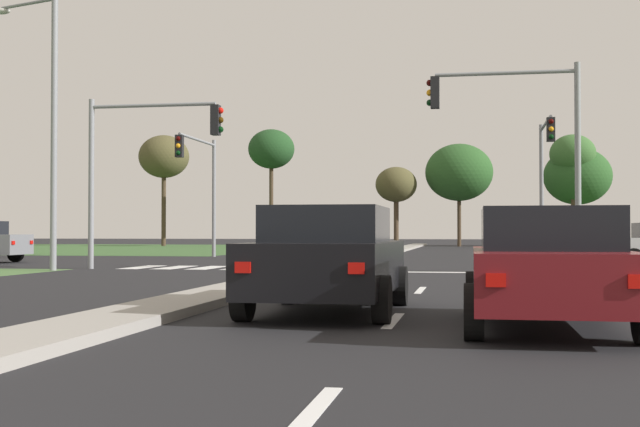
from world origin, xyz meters
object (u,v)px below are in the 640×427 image
object	(u,v)px
traffic_signal_far_left	(201,173)
treeline_sixth	(573,155)
car_black_near	(329,259)
pedestrian_at_median	(381,233)
treeline_fourth	(459,173)
car_maroon_third	(547,267)
street_lamp_second	(48,115)
traffic_signal_near_left	(139,151)
treeline_second	(271,150)
treeline_third	(396,185)
traffic_signal_far_right	(545,163)
treeline_near	(164,157)
treeline_fifth	(578,176)
traffic_signal_near_right	(524,130)

from	to	relation	value
traffic_signal_far_left	treeline_sixth	xyz separation A→B (m)	(20.00, 32.38, 3.42)
car_black_near	pedestrian_at_median	size ratio (longest dim) A/B	2.66
treeline_fourth	pedestrian_at_median	bearing A→B (deg)	-97.09
car_maroon_third	street_lamp_second	xyz separation A→B (m)	(-13.94, 13.47, 4.08)
traffic_signal_near_left	pedestrian_at_median	bearing A→B (deg)	69.10
traffic_signal_far_left	treeline_second	bearing A→B (deg)	97.04
treeline_second	street_lamp_second	bearing A→B (deg)	-86.35
car_maroon_third	treeline_sixth	xyz separation A→B (m)	(6.93, 58.37, 6.53)
traffic_signal_far_left	pedestrian_at_median	xyz separation A→B (m)	(7.71, 4.59, -2.73)
traffic_signal_far_left	treeline_sixth	bearing A→B (deg)	58.29
treeline_third	treeline_sixth	bearing A→B (deg)	6.96
treeline_sixth	traffic_signal_far_left	bearing A→B (deg)	-121.71
car_black_near	traffic_signal_near_left	distance (m)	15.91
treeline_sixth	traffic_signal_near_left	bearing A→B (deg)	-112.80
pedestrian_at_median	traffic_signal_far_left	bearing A→B (deg)	-112.38
car_maroon_third	traffic_signal_far_right	size ratio (longest dim) A/B	0.73
car_maroon_third	street_lamp_second	distance (m)	19.81
traffic_signal_near_left	street_lamp_second	distance (m)	2.99
traffic_signal_far_right	treeline_fourth	xyz separation A→B (m)	(-4.08, 31.86, 1.84)
traffic_signal_far_right	treeline_sixth	xyz separation A→B (m)	(4.80, 32.24, 3.18)
pedestrian_at_median	treeline_second	size ratio (longest dim) A/B	0.18
treeline_near	treeline_second	distance (m)	10.13
traffic_signal_near_left	treeline_sixth	bearing A→B (deg)	67.20
traffic_signal_far_right	treeline_fifth	size ratio (longest dim) A/B	0.75
street_lamp_second	treeline_second	size ratio (longest dim) A/B	0.92
pedestrian_at_median	treeline_near	distance (m)	33.80
traffic_signal_far_right	treeline_near	xyz separation A→B (m)	(-28.48, 30.18, 3.30)
treeline_second	treeline_fourth	xyz separation A→B (m)	(14.57, 4.09, -1.69)
car_black_near	traffic_signal_far_left	size ratio (longest dim) A/B	0.80
traffic_signal_near_left	treeline_fifth	xyz separation A→B (m)	(18.87, 44.91, 1.85)
treeline_second	treeline_sixth	world-z (taller)	treeline_second
treeline_fifth	traffic_signal_near_right	bearing A→B (deg)	-98.66
car_black_near	street_lamp_second	bearing A→B (deg)	132.40
traffic_signal_far_right	treeline_fifth	bearing A→B (deg)	80.98
traffic_signal_far_left	treeline_fifth	distance (m)	39.42
car_black_near	traffic_signal_near_left	size ratio (longest dim) A/B	0.81
car_maroon_third	traffic_signal_near_right	world-z (taller)	traffic_signal_near_right
street_lamp_second	treeline_fourth	distance (m)	46.12
treeline_fourth	treeline_sixth	bearing A→B (deg)	2.43
traffic_signal_far_left	treeline_second	xyz separation A→B (m)	(-3.45, 27.91, 3.77)
car_maroon_third	treeline_third	world-z (taller)	treeline_third
traffic_signal_far_left	traffic_signal_far_right	size ratio (longest dim) A/B	0.93
traffic_signal_far_left	street_lamp_second	xyz separation A→B (m)	(-0.87, -12.52, 0.97)
car_maroon_third	pedestrian_at_median	distance (m)	31.05
car_black_near	treeline_second	world-z (taller)	treeline_second
treeline_second	pedestrian_at_median	bearing A→B (deg)	-64.43
traffic_signal_near_right	treeline_sixth	bearing A→B (deg)	81.75
car_black_near	pedestrian_at_median	distance (m)	29.16
treeline_fifth	car_black_near	bearing A→B (deg)	-100.21
traffic_signal_near_left	pedestrian_at_median	world-z (taller)	traffic_signal_near_left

